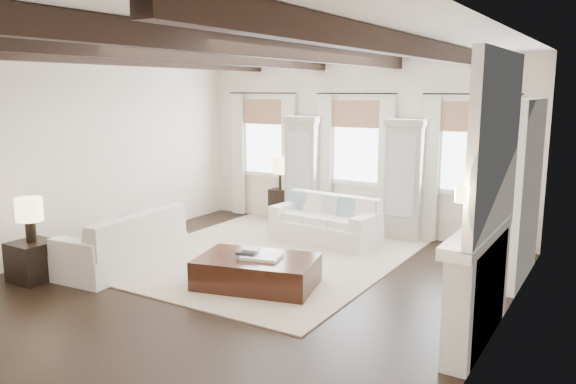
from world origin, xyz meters
The scene contains 15 objects.
ground centered at (0.00, 0.00, 0.00)m, with size 7.50×7.50×0.00m, color black.
room_shell centered at (0.75, 0.90, 1.89)m, with size 6.54×7.54×3.22m.
area_rug centered at (-0.45, 1.47, 0.01)m, with size 3.95×4.80×0.02m, color #B9A78F.
sofa_back centered at (-0.07, 2.67, 0.32)m, with size 1.93×1.00×0.80m.
sofa_left centered at (-1.91, -0.21, 0.35)m, with size 1.05×2.04×0.84m.
ottoman centered at (0.21, 0.13, 0.21)m, with size 1.56×0.98×0.41m, color black.
tray centered at (0.28, 0.15, 0.43)m, with size 0.50×0.38×0.04m, color white.
book_lower centered at (0.08, 0.09, 0.47)m, with size 0.26×0.20×0.04m, color #262628.
book_upper centered at (0.12, 0.14, 0.51)m, with size 0.22×0.17×0.03m, color beige.
side_table_front centered at (-2.60, -1.26, 0.27)m, with size 0.55×0.55×0.55m, color black.
lamp_front centered at (-2.60, -1.26, 0.97)m, with size 0.36×0.36×0.62m.
side_table_back centered at (-1.60, 3.66, 0.32)m, with size 0.43×0.43×0.64m, color black.
lamp_back centered at (-1.60, 3.66, 1.09)m, with size 0.38×0.38×0.66m.
candlestick_near centered at (2.90, -0.18, 0.31)m, with size 0.15×0.15×0.75m.
candlestick_far centered at (2.90, 0.31, 0.31)m, with size 0.15×0.15×0.75m.
Camera 1 is at (4.34, -5.79, 2.63)m, focal length 35.00 mm.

